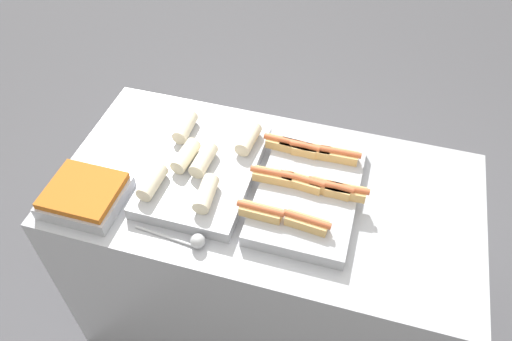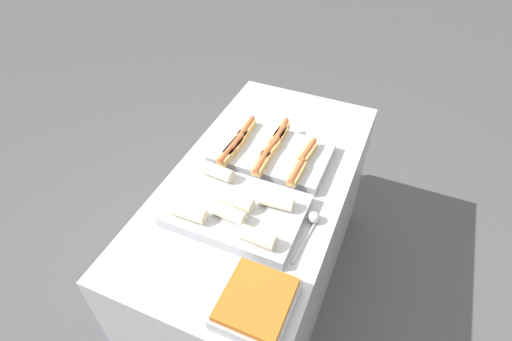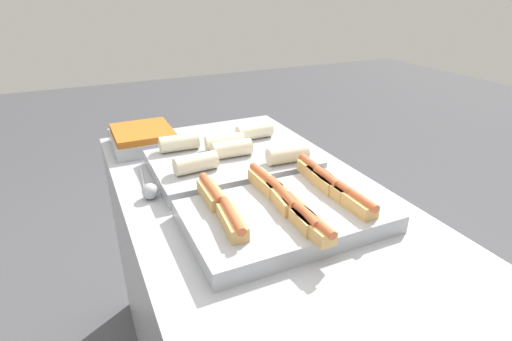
{
  "view_description": "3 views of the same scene",
  "coord_description": "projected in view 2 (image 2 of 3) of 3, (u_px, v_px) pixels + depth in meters",
  "views": [
    {
      "loc": [
        0.29,
        -1.14,
        2.27
      ],
      "look_at": [
        -0.04,
        0.0,
        0.99
      ],
      "focal_mm": 35.0,
      "sensor_mm": 36.0,
      "label": 1
    },
    {
      "loc": [
        -1.21,
        -0.5,
        2.18
      ],
      "look_at": [
        -0.04,
        0.0,
        0.99
      ],
      "focal_mm": 28.0,
      "sensor_mm": 36.0,
      "label": 2
    },
    {
      "loc": [
        0.94,
        -0.46,
        1.51
      ],
      "look_at": [
        -0.04,
        0.0,
        0.99
      ],
      "focal_mm": 28.0,
      "sensor_mm": 36.0,
      "label": 3
    }
  ],
  "objects": [
    {
      "name": "ground_plane",
      "position": [
        259.0,
        285.0,
        2.44
      ],
      "size": [
        12.0,
        12.0,
        0.0
      ],
      "primitive_type": "plane",
      "color": "#4C4C51"
    },
    {
      "name": "counter",
      "position": [
        259.0,
        239.0,
        2.13
      ],
      "size": [
        1.52,
        0.78,
        0.91
      ],
      "color": "#A8AAB2",
      "rests_on": "ground_plane"
    },
    {
      "name": "tray_side_front",
      "position": [
        256.0,
        303.0,
        1.33
      ],
      "size": [
        0.26,
        0.24,
        0.07
      ],
      "color": "#A8AAB2",
      "rests_on": "counter"
    },
    {
      "name": "tray_hotdogs",
      "position": [
        270.0,
        152.0,
        1.89
      ],
      "size": [
        0.41,
        0.53,
        0.1
      ],
      "color": "#A8AAB2",
      "rests_on": "counter"
    },
    {
      "name": "tray_wraps",
      "position": [
        236.0,
        209.0,
        1.63
      ],
      "size": [
        0.37,
        0.54,
        0.11
      ],
      "color": "#A8AAB2",
      "rests_on": "counter"
    },
    {
      "name": "serving_spoon_near",
      "position": [
        313.0,
        221.0,
        1.6
      ],
      "size": [
        0.25,
        0.05,
        0.05
      ],
      "color": "#B2B5BA",
      "rests_on": "counter"
    }
  ]
}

